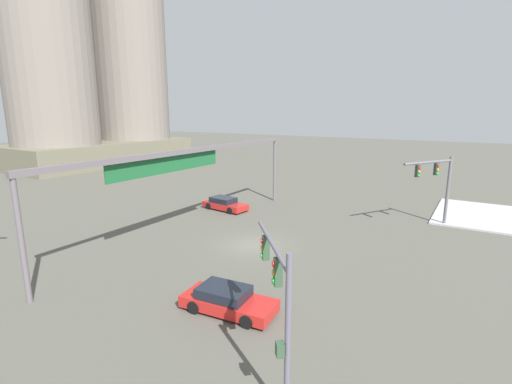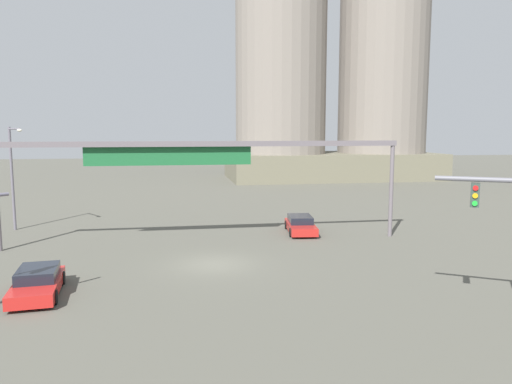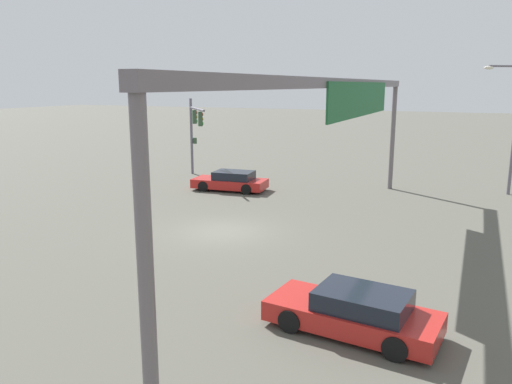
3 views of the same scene
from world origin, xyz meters
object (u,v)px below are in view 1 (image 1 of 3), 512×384
(traffic_signal_opposite_side, at_px, (278,289))
(sedan_car_approaching, at_px, (225,204))
(sedan_car_waiting_far, at_px, (227,300))
(traffic_signal_near_corner, at_px, (438,179))

(traffic_signal_opposite_side, height_order, sedan_car_approaching, traffic_signal_opposite_side)
(sedan_car_approaching, xyz_separation_m, sedan_car_waiting_far, (-15.19, -11.32, 0.00))
(traffic_signal_near_corner, xyz_separation_m, sedan_car_approaching, (-4.67, 18.11, -3.47))
(traffic_signal_near_corner, bearing_deg, traffic_signal_opposite_side, 25.99)
(traffic_signal_near_corner, distance_m, sedan_car_waiting_far, 21.28)
(traffic_signal_near_corner, xyz_separation_m, sedan_car_waiting_far, (-19.87, 6.79, -3.47))
(traffic_signal_opposite_side, distance_m, sedan_car_approaching, 24.36)
(traffic_signal_opposite_side, bearing_deg, sedan_car_approaching, 0.06)
(traffic_signal_opposite_side, xyz_separation_m, sedan_car_waiting_far, (3.17, 4.40, -3.11))
(traffic_signal_near_corner, bearing_deg, sedan_car_approaching, -43.60)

